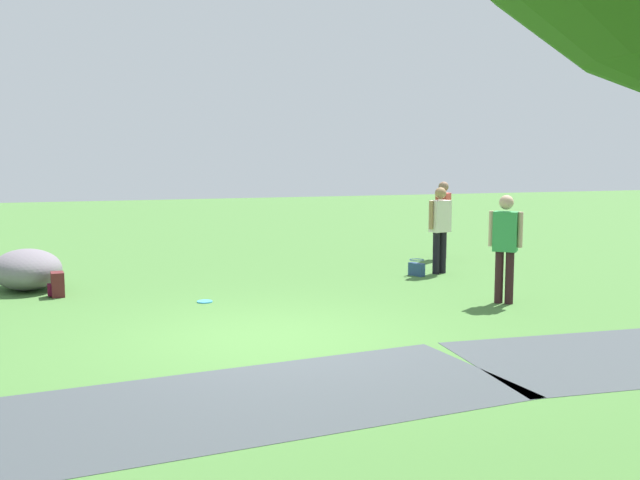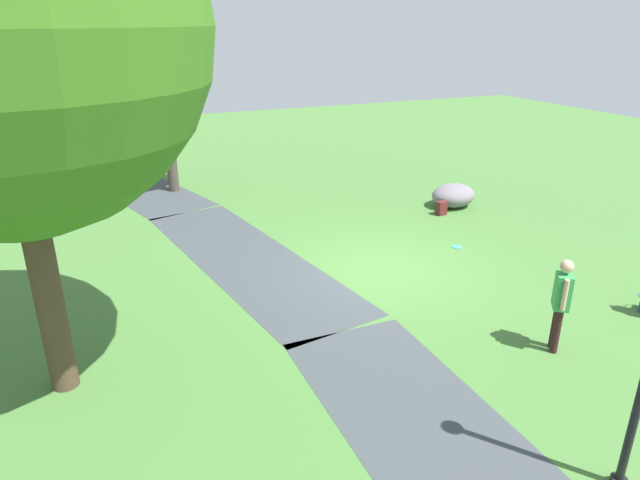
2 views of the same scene
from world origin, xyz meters
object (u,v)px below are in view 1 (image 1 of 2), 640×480
woman_with_handbag (440,224)px  backpack_by_boulder (57,285)px  man_near_boulder (443,214)px  handbag_on_grass (417,268)px  passerby_on_path (505,241)px  frisbee_on_grass (205,302)px  lawn_boulder (27,269)px

woman_with_handbag → backpack_by_boulder: woman_with_handbag is taller
man_near_boulder → handbag_on_grass: (1.35, 1.87, -0.81)m
passerby_on_path → woman_with_handbag: bearing=-93.3°
backpack_by_boulder → frisbee_on_grass: size_ratio=1.65×
woman_with_handbag → frisbee_on_grass: size_ratio=6.76×
passerby_on_path → backpack_by_boulder: passerby_on_path is taller
lawn_boulder → passerby_on_path: bearing=156.3°
lawn_boulder → backpack_by_boulder: size_ratio=4.00×
handbag_on_grass → backpack_by_boulder: backpack_by_boulder is taller
lawn_boulder → backpack_by_boulder: lawn_boulder is taller
passerby_on_path → backpack_by_boulder: bearing=-19.6°
man_near_boulder → backpack_by_boulder: man_near_boulder is taller
lawn_boulder → man_near_boulder: 8.38m
woman_with_handbag → man_near_boulder: man_near_boulder is taller
man_near_boulder → passerby_on_path: (1.00, 4.55, 0.03)m
woman_with_handbag → frisbee_on_grass: woman_with_handbag is taller
lawn_boulder → handbag_on_grass: size_ratio=4.39×
woman_with_handbag → man_near_boulder: size_ratio=1.00×
woman_with_handbag → handbag_on_grass: bearing=14.5°
frisbee_on_grass → passerby_on_path: bearing=163.7°
handbag_on_grass → frisbee_on_grass: 4.35m
woman_with_handbag → passerby_on_path: (0.16, 2.82, 0.03)m
woman_with_handbag → backpack_by_boulder: bearing=3.5°
handbag_on_grass → frisbee_on_grass: handbag_on_grass is taller
frisbee_on_grass → backpack_by_boulder: bearing=-25.7°
frisbee_on_grass → woman_with_handbag: bearing=-162.0°
handbag_on_grass → frisbee_on_grass: (4.12, 1.37, -0.13)m
man_near_boulder → handbag_on_grass: man_near_boulder is taller
lawn_boulder → frisbee_on_grass: bearing=145.9°
passerby_on_path → handbag_on_grass: bearing=-82.5°
passerby_on_path → backpack_by_boulder: 7.18m
lawn_boulder → man_near_boulder: man_near_boulder is taller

